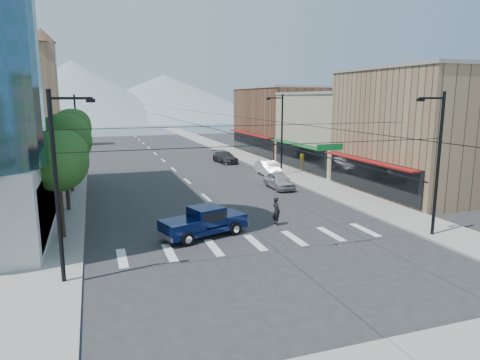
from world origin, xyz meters
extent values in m
plane|color=#28282B|center=(0.00, 0.00, 0.00)|extent=(160.00, 160.00, 0.00)
cube|color=gray|center=(-12.00, 40.00, 0.07)|extent=(4.00, 120.00, 0.15)
cube|color=gray|center=(12.00, 40.00, 0.07)|extent=(4.00, 120.00, 0.15)
cube|color=#8C6B4C|center=(20.00, 10.00, 5.50)|extent=(12.00, 14.00, 11.00)
cube|color=tan|center=(20.00, 24.00, 4.50)|extent=(12.00, 14.00, 9.00)
cube|color=brown|center=(20.00, 40.00, 5.00)|extent=(12.00, 18.00, 10.00)
cube|color=#8C6B4C|center=(-16.50, 62.00, 9.00)|extent=(4.00, 4.00, 18.00)
cone|color=brown|center=(-16.50, 62.00, 19.20)|extent=(4.80, 4.80, 2.40)
cone|color=gray|center=(-15.00, 150.00, 11.00)|extent=(80.00, 80.00, 22.00)
cone|color=gray|center=(20.00, 160.00, 9.00)|extent=(90.00, 90.00, 18.00)
cylinder|color=black|center=(-11.20, 6.00, 2.27)|extent=(0.28, 0.28, 4.55)
sphere|color=#174517|center=(-11.20, 6.00, 4.88)|extent=(3.64, 3.64, 3.64)
sphere|color=#174517|center=(-10.80, 6.30, 5.28)|extent=(2.86, 2.86, 2.86)
cylinder|color=black|center=(-11.20, 13.00, 2.55)|extent=(0.28, 0.28, 5.11)
sphere|color=#174517|center=(-11.20, 13.00, 5.47)|extent=(4.09, 4.09, 4.09)
sphere|color=#174517|center=(-10.80, 13.30, 5.88)|extent=(3.21, 3.21, 3.21)
cylinder|color=black|center=(-11.20, 20.00, 2.27)|extent=(0.28, 0.28, 4.55)
sphere|color=#174517|center=(-11.20, 20.00, 4.88)|extent=(3.64, 3.64, 3.64)
sphere|color=#174517|center=(-10.80, 20.30, 5.28)|extent=(2.86, 2.86, 2.86)
cylinder|color=black|center=(-11.20, 27.00, 2.55)|extent=(0.28, 0.28, 5.11)
sphere|color=#174517|center=(-11.20, 27.00, 5.47)|extent=(4.09, 4.09, 4.09)
sphere|color=#174517|center=(-10.80, 27.30, 5.88)|extent=(3.21, 3.21, 3.21)
cylinder|color=black|center=(-10.80, -1.00, 4.50)|extent=(0.20, 0.20, 9.00)
cylinder|color=black|center=(10.80, -1.00, 4.50)|extent=(0.20, 0.20, 9.00)
cylinder|color=black|center=(0.00, -1.00, 6.20)|extent=(21.60, 0.04, 0.04)
imported|color=gold|center=(1.50, -1.00, 5.15)|extent=(0.16, 0.20, 1.00)
cube|color=#0C6626|center=(3.20, -1.00, 5.95)|extent=(1.60, 0.06, 0.35)
cylinder|color=black|center=(-10.80, 30.00, 4.50)|extent=(0.20, 0.20, 9.00)
cube|color=black|center=(-9.90, 30.00, 8.60)|extent=(1.80, 0.12, 0.12)
cube|color=black|center=(-9.10, 30.00, 8.50)|extent=(0.40, 0.25, 0.18)
cylinder|color=black|center=(10.80, 22.00, 4.50)|extent=(0.20, 0.20, 9.00)
cube|color=black|center=(9.90, 22.00, 8.60)|extent=(1.80, 0.12, 0.12)
cube|color=black|center=(9.10, 22.00, 8.50)|extent=(0.40, 0.25, 0.18)
cube|color=#08143E|center=(-2.82, 3.71, 0.55)|extent=(5.83, 3.56, 0.35)
cube|color=#08143E|center=(-0.97, 4.30, 0.95)|extent=(2.09, 2.29, 0.55)
cube|color=#08143E|center=(-2.63, 3.77, 1.34)|extent=(2.36, 2.33, 1.10)
cube|color=black|center=(-2.63, 3.77, 1.44)|extent=(2.18, 2.30, 0.60)
cube|color=#08143E|center=(-4.34, 3.22, 1.00)|extent=(2.79, 2.59, 0.65)
cube|color=silver|center=(-0.21, 4.54, 0.55)|extent=(0.69, 1.84, 0.35)
cube|color=silver|center=(-5.43, 2.87, 0.55)|extent=(0.69, 1.84, 0.30)
cylinder|color=black|center=(-0.88, 3.33, 0.42)|extent=(0.89, 0.54, 0.84)
cylinder|color=black|center=(-1.45, 5.14, 0.42)|extent=(0.89, 0.54, 0.84)
cylinder|color=black|center=(-4.20, 2.28, 0.42)|extent=(0.89, 0.54, 0.84)
cylinder|color=black|center=(-4.77, 4.08, 0.42)|extent=(0.89, 0.54, 0.84)
imported|color=black|center=(2.50, 4.53, 0.99)|extent=(0.59, 0.79, 1.97)
imported|color=#B0B0B5|center=(7.60, 15.46, 0.78)|extent=(1.92, 4.60, 1.56)
imported|color=white|center=(9.40, 22.50, 0.81)|extent=(2.04, 5.02, 1.62)
imported|color=#333336|center=(7.60, 33.24, 0.75)|extent=(2.63, 5.39, 1.51)
camera|label=1|loc=(-9.09, -21.50, 8.62)|focal=32.00mm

